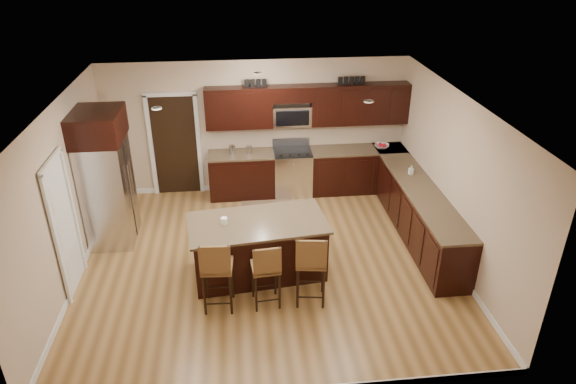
{
  "coord_description": "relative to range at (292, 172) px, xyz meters",
  "views": [
    {
      "loc": [
        -0.42,
        -7.0,
        4.88
      ],
      "look_at": [
        0.37,
        0.4,
        1.07
      ],
      "focal_mm": 32.0,
      "sensor_mm": 36.0,
      "label": 1
    }
  ],
  "objects": [
    {
      "name": "stool_mid",
      "position": [
        -0.77,
        -3.55,
        0.18
      ],
      "size": [
        0.43,
        0.43,
        1.05
      ],
      "rotation": [
        0.0,
        0.0,
        0.1
      ],
      "color": "brown",
      "rests_on": "floor"
    },
    {
      "name": "range",
      "position": [
        0.0,
        0.0,
        0.0
      ],
      "size": [
        0.76,
        0.64,
        1.11
      ],
      "color": "silver",
      "rests_on": "floor"
    },
    {
      "name": "wall_back",
      "position": [
        -0.68,
        0.3,
        0.88
      ],
      "size": [
        6.0,
        0.0,
        6.0
      ],
      "primitive_type": "plane",
      "rotation": [
        1.57,
        0.0,
        0.0
      ],
      "color": "#C7AE90",
      "rests_on": "floor"
    },
    {
      "name": "upper_cabinets",
      "position": [
        0.36,
        0.13,
        1.37
      ],
      "size": [
        4.0,
        0.33,
        0.8
      ],
      "color": "black",
      "rests_on": "wall_back"
    },
    {
      "name": "microwave",
      "position": [
        0.0,
        0.15,
        1.15
      ],
      "size": [
        0.76,
        0.31,
        0.4
      ],
      "primitive_type": "cube",
      "color": "silver",
      "rests_on": "upper_cabinets"
    },
    {
      "name": "wall_left",
      "position": [
        -3.68,
        -2.45,
        0.88
      ],
      "size": [
        0.0,
        5.5,
        5.5
      ],
      "primitive_type": "plane",
      "rotation": [
        1.57,
        0.0,
        1.57
      ],
      "color": "#C7AE90",
      "rests_on": "floor"
    },
    {
      "name": "pantry_door",
      "position": [
        -3.66,
        -2.75,
        0.55
      ],
      "size": [
        0.03,
        0.8,
        2.04
      ],
      "primitive_type": "cube",
      "color": "white",
      "rests_on": "floor"
    },
    {
      "name": "wall_right",
      "position": [
        2.32,
        -2.45,
        0.88
      ],
      "size": [
        0.0,
        5.5,
        5.5
      ],
      "primitive_type": "plane",
      "rotation": [
        1.57,
        0.0,
        -1.57
      ],
      "color": "#C7AE90",
      "rests_on": "floor"
    },
    {
      "name": "letter_decor",
      "position": [
        0.22,
        0.13,
        1.82
      ],
      "size": [
        2.2,
        0.03,
        0.15
      ],
      "primitive_type": null,
      "color": "black",
      "rests_on": "upper_cabinets"
    },
    {
      "name": "base_cabinets",
      "position": [
        1.22,
        -1.01,
        -0.01
      ],
      "size": [
        4.02,
        3.96,
        0.92
      ],
      "color": "black",
      "rests_on": "floor"
    },
    {
      "name": "soap_bottle",
      "position": [
        2.02,
        -1.29,
        0.53
      ],
      "size": [
        0.08,
        0.08,
        0.17
      ],
      "primitive_type": "imported",
      "rotation": [
        0.0,
        0.0,
        0.03
      ],
      "color": "#B2B2B2",
      "rests_on": "base_cabinets"
    },
    {
      "name": "stool_left",
      "position": [
        -1.46,
        -3.55,
        0.25
      ],
      "size": [
        0.46,
        0.46,
        1.15
      ],
      "rotation": [
        0.0,
        0.0,
        -0.07
      ],
      "color": "brown",
      "rests_on": "floor"
    },
    {
      "name": "fruit_bowl",
      "position": [
        1.83,
        -0.0,
        0.48
      ],
      "size": [
        0.37,
        0.37,
        0.07
      ],
      "primitive_type": "imported",
      "rotation": [
        0.0,
        0.0,
        -0.31
      ],
      "color": "silver",
      "rests_on": "base_cabinets"
    },
    {
      "name": "canister_tall",
      "position": [
        -1.2,
        -0.0,
        0.54
      ],
      "size": [
        0.12,
        0.12,
        0.18
      ],
      "primitive_type": "cylinder",
      "color": "silver",
      "rests_on": "base_cabinets"
    },
    {
      "name": "island_jar",
      "position": [
        -1.35,
        -2.71,
        0.5
      ],
      "size": [
        0.1,
        0.1,
        0.1
      ],
      "primitive_type": "cylinder",
      "color": "white",
      "rests_on": "island"
    },
    {
      "name": "floor_mat",
      "position": [
        -0.54,
        -0.57,
        -0.47
      ],
      "size": [
        1.08,
        0.77,
        0.01
      ],
      "primitive_type": "cube",
      "rotation": [
        0.0,
        0.0,
        0.09
      ],
      "color": "brown",
      "rests_on": "floor"
    },
    {
      "name": "doorway",
      "position": [
        -2.33,
        0.28,
        0.56
      ],
      "size": [
        0.85,
        0.03,
        2.06
      ],
      "primitive_type": "cube",
      "color": "black",
      "rests_on": "floor"
    },
    {
      "name": "stool_right",
      "position": [
        -0.14,
        -3.55,
        0.25
      ],
      "size": [
        0.48,
        0.48,
        1.15
      ],
      "rotation": [
        0.0,
        0.0,
        -0.14
      ],
      "color": "brown",
      "rests_on": "floor"
    },
    {
      "name": "floor",
      "position": [
        -0.68,
        -2.45,
        -0.47
      ],
      "size": [
        6.0,
        6.0,
        0.0
      ],
      "primitive_type": "plane",
      "color": "olive",
      "rests_on": "ground"
    },
    {
      "name": "canister_short",
      "position": [
        -0.87,
        -0.0,
        0.53
      ],
      "size": [
        0.11,
        0.11,
        0.16
      ],
      "primitive_type": "cylinder",
      "color": "silver",
      "rests_on": "base_cabinets"
    },
    {
      "name": "island",
      "position": [
        -0.85,
        -2.71,
        -0.04
      ],
      "size": [
        2.21,
        1.33,
        0.92
      ],
      "rotation": [
        0.0,
        0.0,
        0.11
      ],
      "color": "black",
      "rests_on": "floor"
    },
    {
      "name": "ceiling",
      "position": [
        -0.68,
        -2.45,
        2.23
      ],
      "size": [
        6.0,
        6.0,
        0.0
      ],
      "primitive_type": "plane",
      "rotation": [
        3.14,
        0.0,
        0.0
      ],
      "color": "silver",
      "rests_on": "wall_back"
    },
    {
      "name": "refrigerator",
      "position": [
        -3.3,
        -1.45,
        0.73
      ],
      "size": [
        0.79,
        0.99,
        2.35
      ],
      "color": "silver",
      "rests_on": "floor"
    }
  ]
}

